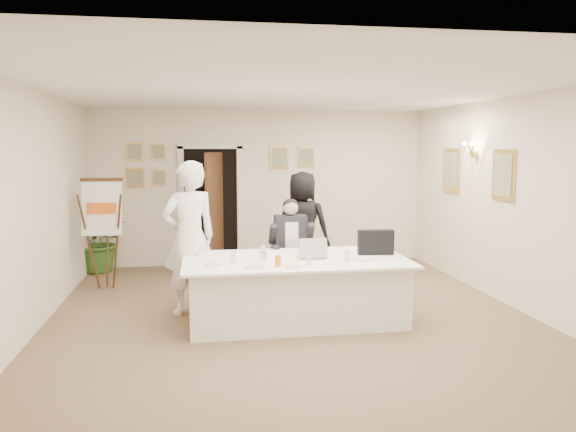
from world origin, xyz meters
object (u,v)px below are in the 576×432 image
(laptop, at_px, (311,246))
(steel_jug, at_px, (264,257))
(flip_chart, at_px, (104,239))
(potted_palm, at_px, (100,240))
(laptop_bag, at_px, (376,242))
(seated_man, at_px, (291,248))
(standing_man, at_px, (189,238))
(standing_woman, at_px, (302,227))
(conference_table, at_px, (295,289))
(oj_glass, at_px, (278,261))
(paper_stack, at_px, (366,259))

(laptop, xyz_separation_m, steel_jug, (-0.61, -0.16, -0.08))
(flip_chart, xyz_separation_m, potted_palm, (-0.28, 1.28, -0.21))
(laptop_bag, bearing_deg, potted_palm, 146.89)
(seated_man, height_order, laptop_bag, seated_man)
(standing_man, bearing_deg, standing_woman, -161.12)
(steel_jug, bearing_deg, conference_table, 16.91)
(conference_table, xyz_separation_m, oj_glass, (-0.28, -0.44, 0.45))
(seated_man, xyz_separation_m, paper_stack, (0.71, -1.28, 0.08))
(standing_man, bearing_deg, flip_chart, -69.92)
(laptop_bag, bearing_deg, laptop, -169.90)
(laptop, bearing_deg, flip_chart, 145.06)
(laptop, height_order, paper_stack, laptop)
(flip_chart, relative_size, laptop, 4.50)
(flip_chart, xyz_separation_m, oj_glass, (2.28, -2.40, 0.08))
(seated_man, bearing_deg, laptop, -75.71)
(seated_man, distance_m, oj_glass, 1.56)
(seated_man, bearing_deg, oj_glass, -95.16)
(potted_palm, relative_size, oj_glass, 8.47)
(steel_jug, bearing_deg, potted_palm, 125.90)
(potted_palm, distance_m, laptop, 4.42)
(standing_man, height_order, standing_woman, standing_man)
(conference_table, bearing_deg, potted_palm, 131.22)
(laptop_bag, distance_m, oj_glass, 1.44)
(laptop_bag, bearing_deg, oj_glass, -152.01)
(steel_jug, bearing_deg, standing_man, 143.21)
(laptop, bearing_deg, standing_man, 161.47)
(oj_glass, bearing_deg, paper_stack, 11.32)
(laptop_bag, height_order, paper_stack, laptop_bag)
(seated_man, relative_size, oj_glass, 10.97)
(potted_palm, height_order, steel_jug, potted_palm)
(laptop, bearing_deg, laptop_bag, 4.23)
(potted_palm, xyz_separation_m, oj_glass, (2.55, -3.67, 0.29))
(oj_glass, bearing_deg, standing_woman, 73.20)
(laptop, bearing_deg, steel_jug, -165.35)
(conference_table, height_order, standing_man, standing_man)
(paper_stack, bearing_deg, laptop, 157.66)
(standing_woman, height_order, laptop_bag, standing_woman)
(standing_woman, height_order, steel_jug, standing_woman)
(conference_table, xyz_separation_m, seated_man, (0.12, 1.06, 0.32))
(flip_chart, distance_m, laptop, 3.36)
(seated_man, distance_m, flip_chart, 2.82)
(seated_man, relative_size, potted_palm, 1.29)
(seated_man, height_order, laptop, seated_man)
(conference_table, xyz_separation_m, steel_jug, (-0.40, -0.12, 0.44))
(conference_table, bearing_deg, oj_glass, -122.04)
(conference_table, bearing_deg, standing_woman, 76.97)
(laptop, bearing_deg, oj_glass, -135.26)
(steel_jug, bearing_deg, flip_chart, 135.98)
(flip_chart, relative_size, laptop_bag, 3.67)
(paper_stack, bearing_deg, conference_table, 165.22)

